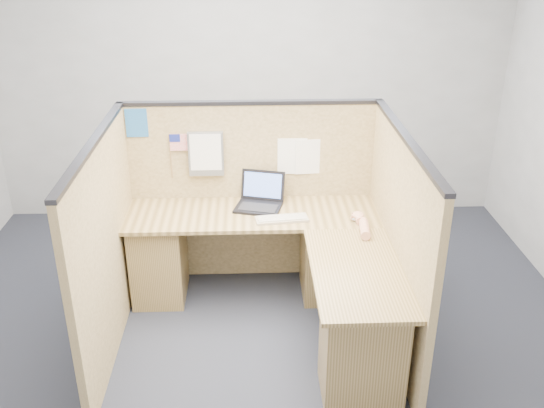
{
  "coord_description": "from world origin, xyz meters",
  "views": [
    {
      "loc": [
        -0.01,
        -3.55,
        2.77
      ],
      "look_at": [
        0.15,
        0.5,
        0.88
      ],
      "focal_mm": 40.0,
      "sensor_mm": 36.0,
      "label": 1
    }
  ],
  "objects_px": {
    "l_desk": "(278,276)",
    "mouse": "(358,218)",
    "keyboard": "(282,219)",
    "laptop": "(258,198)"
  },
  "relations": [
    {
      "from": "l_desk",
      "to": "mouse",
      "type": "xyz_separation_m",
      "value": [
        0.61,
        0.22,
        0.36
      ]
    },
    {
      "from": "keyboard",
      "to": "mouse",
      "type": "distance_m",
      "value": 0.57
    },
    {
      "from": "l_desk",
      "to": "laptop",
      "type": "xyz_separation_m",
      "value": [
        -0.14,
        0.53,
        0.4
      ]
    },
    {
      "from": "l_desk",
      "to": "laptop",
      "type": "distance_m",
      "value": 0.68
    },
    {
      "from": "laptop",
      "to": "mouse",
      "type": "bearing_deg",
      "value": -7.43
    },
    {
      "from": "l_desk",
      "to": "mouse",
      "type": "relative_size",
      "value": 18.56
    },
    {
      "from": "laptop",
      "to": "l_desk",
      "type": "bearing_deg",
      "value": -60.57
    },
    {
      "from": "l_desk",
      "to": "mouse",
      "type": "distance_m",
      "value": 0.74
    },
    {
      "from": "keyboard",
      "to": "laptop",
      "type": "bearing_deg",
      "value": 114.92
    },
    {
      "from": "l_desk",
      "to": "laptop",
      "type": "relative_size",
      "value": 4.7
    }
  ]
}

